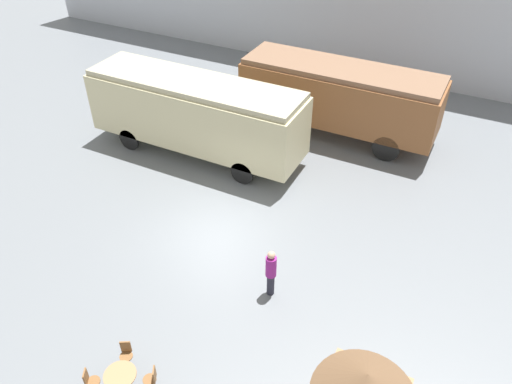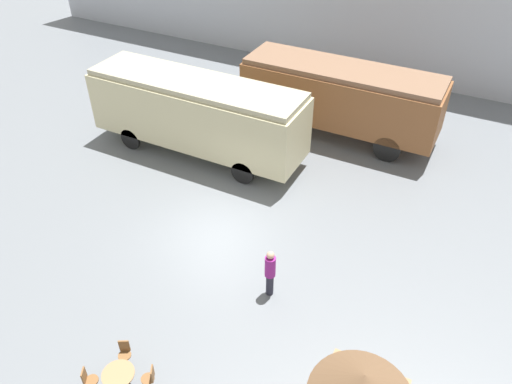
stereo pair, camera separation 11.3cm
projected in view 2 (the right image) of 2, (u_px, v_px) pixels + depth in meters
The scene contains 8 objects.
ground_plane at pixel (217, 233), 18.16m from camera, with size 80.00×80.00×0.00m, color slate.
passenger_coach_wooden at pixel (341, 95), 22.54m from camera, with size 8.97×2.66×3.33m.
passenger_coach_vintage at pixel (197, 111), 21.30m from camera, with size 9.56×2.61×3.43m.
cafe_table_near at pixel (119, 377), 12.94m from camera, with size 0.85×0.85×0.70m.
cafe_chair_1 at pixel (150, 377), 12.99m from camera, with size 0.40×0.39×0.87m.
cafe_chair_2 at pixel (125, 352), 13.61m from camera, with size 0.39×0.40×0.87m.
cafe_chair_3 at pixel (88, 379), 12.95m from camera, with size 0.40×0.39×0.87m.
visitor_person at pixel (270, 271), 15.31m from camera, with size 0.34×0.34×1.81m.
Camera 2 is at (7.46, -11.33, 12.25)m, focal length 35.00 mm.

